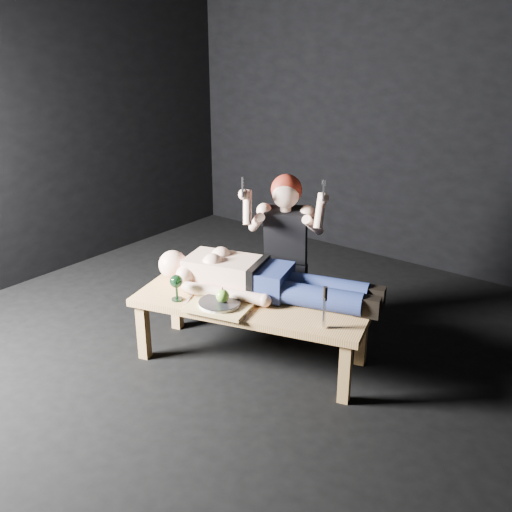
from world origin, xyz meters
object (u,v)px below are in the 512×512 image
object	(u,v)px
carving_knife	(325,308)
table	(251,331)
lying_man	(266,276)
kneeling_woman	(287,249)
serving_tray	(220,306)
goblet	(177,288)

from	to	relation	value
carving_knife	table	bearing A→B (deg)	161.01
lying_man	kneeling_woman	world-z (taller)	kneeling_woman
kneeling_woman	carving_knife	world-z (taller)	kneeling_woman
serving_tray	carving_knife	distance (m)	0.70
lying_man	carving_knife	world-z (taller)	carving_knife
goblet	lying_man	bearing A→B (deg)	47.53
kneeling_woman	carving_knife	distance (m)	0.94
goblet	kneeling_woman	bearing A→B (deg)	73.46
table	goblet	bearing A→B (deg)	-159.62
lying_man	serving_tray	bearing A→B (deg)	-121.94
kneeling_woman	carving_knife	bearing A→B (deg)	-69.38
kneeling_woman	carving_knife	xyz separation A→B (m)	(0.70, -0.62, -0.03)
kneeling_woman	carving_knife	size ratio (longest dim) A/B	4.57
goblet	serving_tray	bearing A→B (deg)	15.28
serving_tray	carving_knife	world-z (taller)	carving_knife
goblet	carving_knife	size ratio (longest dim) A/B	0.66
kneeling_woman	goblet	bearing A→B (deg)	-134.57
lying_man	kneeling_woman	distance (m)	0.47
goblet	carving_knife	bearing A→B (deg)	15.17
lying_man	goblet	distance (m)	0.59
lying_man	table	bearing A→B (deg)	-108.64
serving_tray	kneeling_woman	bearing A→B (deg)	92.67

